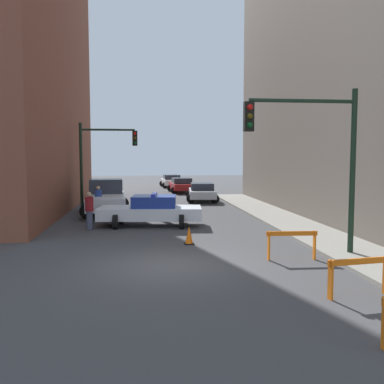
{
  "coord_description": "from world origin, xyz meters",
  "views": [
    {
      "loc": [
        -0.74,
        -12.3,
        3.2
      ],
      "look_at": [
        1.32,
        5.55,
        1.71
      ],
      "focal_mm": 40.0,
      "sensor_mm": 36.0,
      "label": 1
    }
  ],
  "objects_px": {
    "parked_car_far": "(172,181)",
    "pedestrian_corner": "(98,201)",
    "traffic_cone": "(189,235)",
    "white_truck": "(106,198)",
    "traffic_light_far": "(100,153)",
    "barrier_back": "(292,240)",
    "police_car": "(151,210)",
    "traffic_light_near": "(318,146)",
    "pedestrian_crossing": "(89,210)",
    "parked_car_mid": "(181,185)",
    "parked_car_near": "(202,192)",
    "barrier_mid": "(359,271)"
  },
  "relations": [
    {
      "from": "parked_car_mid",
      "to": "barrier_back",
      "type": "bearing_deg",
      "value": -90.71
    },
    {
      "from": "parked_car_mid",
      "to": "traffic_cone",
      "type": "xyz_separation_m",
      "value": [
        -1.75,
        -22.43,
        -0.36
      ]
    },
    {
      "from": "traffic_light_near",
      "to": "parked_car_near",
      "type": "xyz_separation_m",
      "value": [
        -1.26,
        17.33,
        -2.86
      ]
    },
    {
      "from": "parked_car_far",
      "to": "barrier_back",
      "type": "height_order",
      "value": "parked_car_far"
    },
    {
      "from": "traffic_light_far",
      "to": "parked_car_far",
      "type": "distance_m",
      "value": 19.37
    },
    {
      "from": "traffic_light_near",
      "to": "parked_car_far",
      "type": "bearing_deg",
      "value": 94.53
    },
    {
      "from": "white_truck",
      "to": "parked_car_far",
      "type": "bearing_deg",
      "value": 72.08
    },
    {
      "from": "traffic_light_near",
      "to": "pedestrian_corner",
      "type": "distance_m",
      "value": 12.95
    },
    {
      "from": "police_car",
      "to": "pedestrian_corner",
      "type": "bearing_deg",
      "value": 45.62
    },
    {
      "from": "parked_car_near",
      "to": "pedestrian_crossing",
      "type": "xyz_separation_m",
      "value": [
        -6.55,
        -11.3,
        0.19
      ]
    },
    {
      "from": "traffic_light_near",
      "to": "pedestrian_corner",
      "type": "relative_size",
      "value": 3.13
    },
    {
      "from": "parked_car_far",
      "to": "pedestrian_corner",
      "type": "relative_size",
      "value": 2.65
    },
    {
      "from": "parked_car_far",
      "to": "pedestrian_corner",
      "type": "distance_m",
      "value": 22.25
    },
    {
      "from": "traffic_light_far",
      "to": "traffic_cone",
      "type": "distance_m",
      "value": 11.98
    },
    {
      "from": "traffic_light_near",
      "to": "parked_car_mid",
      "type": "distance_m",
      "value": 25.11
    },
    {
      "from": "traffic_light_far",
      "to": "pedestrian_corner",
      "type": "relative_size",
      "value": 3.13
    },
    {
      "from": "white_truck",
      "to": "parked_car_near",
      "type": "relative_size",
      "value": 1.24
    },
    {
      "from": "police_car",
      "to": "traffic_cone",
      "type": "height_order",
      "value": "police_car"
    },
    {
      "from": "pedestrian_crossing",
      "to": "white_truck",
      "type": "bearing_deg",
      "value": -85.62
    },
    {
      "from": "police_car",
      "to": "pedestrian_crossing",
      "type": "bearing_deg",
      "value": 110.14
    },
    {
      "from": "parked_car_near",
      "to": "traffic_cone",
      "type": "height_order",
      "value": "parked_car_near"
    },
    {
      "from": "traffic_cone",
      "to": "barrier_back",
      "type": "bearing_deg",
      "value": -43.44
    },
    {
      "from": "parked_car_near",
      "to": "pedestrian_crossing",
      "type": "relative_size",
      "value": 2.68
    },
    {
      "from": "pedestrian_crossing",
      "to": "barrier_mid",
      "type": "xyz_separation_m",
      "value": [
        7.21,
        -9.93,
        -0.24
      ]
    },
    {
      "from": "pedestrian_crossing",
      "to": "traffic_light_far",
      "type": "bearing_deg",
      "value": -80.85
    },
    {
      "from": "traffic_light_far",
      "to": "pedestrian_crossing",
      "type": "bearing_deg",
      "value": -88.25
    },
    {
      "from": "parked_car_near",
      "to": "traffic_light_far",
      "type": "bearing_deg",
      "value": -143.51
    },
    {
      "from": "barrier_mid",
      "to": "parked_car_mid",
      "type": "bearing_deg",
      "value": 92.9
    },
    {
      "from": "pedestrian_corner",
      "to": "traffic_light_near",
      "type": "bearing_deg",
      "value": -8.01
    },
    {
      "from": "traffic_cone",
      "to": "traffic_light_near",
      "type": "bearing_deg",
      "value": -32.6
    },
    {
      "from": "parked_car_far",
      "to": "pedestrian_crossing",
      "type": "xyz_separation_m",
      "value": [
        -5.31,
        -25.53,
        0.19
      ]
    },
    {
      "from": "pedestrian_corner",
      "to": "barrier_mid",
      "type": "height_order",
      "value": "pedestrian_corner"
    },
    {
      "from": "traffic_cone",
      "to": "white_truck",
      "type": "bearing_deg",
      "value": 112.81
    },
    {
      "from": "traffic_light_near",
      "to": "pedestrian_crossing",
      "type": "distance_m",
      "value": 10.23
    },
    {
      "from": "barrier_back",
      "to": "traffic_cone",
      "type": "bearing_deg",
      "value": 136.56
    },
    {
      "from": "traffic_light_far",
      "to": "barrier_back",
      "type": "height_order",
      "value": "traffic_light_far"
    },
    {
      "from": "pedestrian_corner",
      "to": "pedestrian_crossing",
      "type": "bearing_deg",
      "value": -45.98
    },
    {
      "from": "white_truck",
      "to": "parked_car_mid",
      "type": "xyz_separation_m",
      "value": [
        5.47,
        13.57,
        -0.23
      ]
    },
    {
      "from": "traffic_light_near",
      "to": "parked_car_far",
      "type": "relative_size",
      "value": 1.18
    },
    {
      "from": "police_car",
      "to": "barrier_mid",
      "type": "height_order",
      "value": "police_car"
    },
    {
      "from": "traffic_light_far",
      "to": "parked_car_near",
      "type": "bearing_deg",
      "value": 31.36
    },
    {
      "from": "traffic_light_far",
      "to": "white_truck",
      "type": "relative_size",
      "value": 0.94
    },
    {
      "from": "police_car",
      "to": "barrier_mid",
      "type": "distance_m",
      "value": 11.55
    },
    {
      "from": "white_truck",
      "to": "parked_car_far",
      "type": "relative_size",
      "value": 1.26
    },
    {
      "from": "barrier_back",
      "to": "traffic_cone",
      "type": "height_order",
      "value": "barrier_back"
    },
    {
      "from": "parked_car_far",
      "to": "barrier_mid",
      "type": "bearing_deg",
      "value": -90.23
    },
    {
      "from": "pedestrian_corner",
      "to": "parked_car_far",
      "type": "bearing_deg",
      "value": 120.03
    },
    {
      "from": "traffic_light_near",
      "to": "white_truck",
      "type": "relative_size",
      "value": 0.94
    },
    {
      "from": "white_truck",
      "to": "traffic_light_near",
      "type": "bearing_deg",
      "value": -60.27
    },
    {
      "from": "pedestrian_corner",
      "to": "barrier_back",
      "type": "relative_size",
      "value": 1.04
    }
  ]
}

